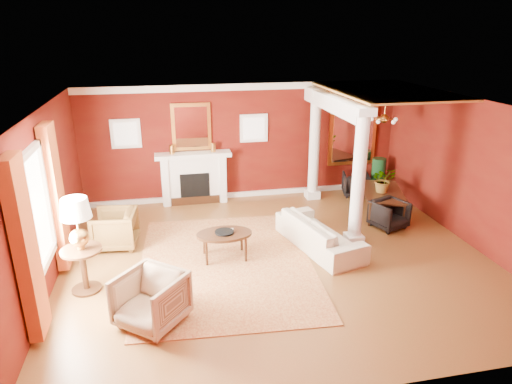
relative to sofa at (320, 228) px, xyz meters
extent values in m
plane|color=brown|center=(-0.95, -0.28, -0.42)|extent=(8.00, 8.00, 0.00)
cube|color=#5C180C|center=(-0.95, 3.22, 1.03)|extent=(8.00, 0.04, 2.90)
cube|color=#5C180C|center=(-0.95, -3.78, 1.03)|extent=(8.00, 0.04, 2.90)
cube|color=#5C180C|center=(-4.95, -0.28, 1.03)|extent=(0.04, 7.00, 2.90)
cube|color=#5C180C|center=(3.05, -0.28, 1.03)|extent=(0.04, 7.00, 2.90)
cube|color=silver|center=(-0.95, -0.28, 2.48)|extent=(8.00, 7.00, 0.04)
cube|color=white|center=(-2.25, 3.05, 0.18)|extent=(1.60, 0.34, 1.20)
cube|color=black|center=(-2.25, 2.88, 0.03)|extent=(0.72, 0.03, 0.70)
cube|color=black|center=(-2.25, 2.88, -0.32)|extent=(1.20, 0.05, 0.20)
cube|color=white|center=(-2.25, 3.01, 0.82)|extent=(1.85, 0.42, 0.10)
cube|color=white|center=(-2.95, 3.02, 0.18)|extent=(0.16, 0.40, 1.20)
cube|color=white|center=(-1.55, 3.02, 0.18)|extent=(0.16, 0.40, 1.20)
cube|color=gold|center=(-2.25, 3.18, 1.48)|extent=(0.95, 0.06, 1.15)
cube|color=white|center=(-2.25, 3.15, 1.48)|extent=(0.78, 0.02, 0.98)
cube|color=white|center=(-3.80, 3.19, 1.38)|extent=(0.70, 0.06, 0.70)
cube|color=white|center=(-3.80, 3.16, 1.38)|extent=(0.54, 0.02, 0.54)
cube|color=white|center=(-0.70, 3.19, 1.38)|extent=(0.70, 0.06, 0.70)
cube|color=white|center=(-0.70, 3.16, 1.38)|extent=(0.54, 0.02, 0.54)
cube|color=white|center=(-4.93, -0.88, 1.13)|extent=(0.03, 1.30, 1.70)
cube|color=white|center=(-4.90, -1.58, 1.13)|extent=(0.08, 0.10, 1.90)
cube|color=white|center=(-4.90, -0.18, 1.13)|extent=(0.08, 0.10, 1.90)
cube|color=#9E441B|center=(-4.83, -1.88, 0.98)|extent=(0.18, 0.55, 2.60)
cube|color=#9E441B|center=(-4.83, 0.12, 0.98)|extent=(0.18, 0.55, 2.60)
cube|color=white|center=(0.75, 0.02, -0.32)|extent=(0.34, 0.34, 0.20)
cylinder|color=white|center=(0.75, 0.02, 1.03)|extent=(0.26, 0.26, 2.50)
cube|color=white|center=(0.75, 0.02, 2.30)|extent=(0.36, 0.36, 0.16)
cube|color=white|center=(0.75, 2.72, -0.32)|extent=(0.34, 0.34, 0.20)
cylinder|color=white|center=(0.75, 2.72, 1.03)|extent=(0.26, 0.26, 2.50)
cube|color=white|center=(0.75, 2.72, 2.30)|extent=(0.36, 0.36, 0.16)
cube|color=white|center=(0.75, 1.62, 2.20)|extent=(0.30, 3.20, 0.32)
cube|color=gold|center=(1.90, 1.47, 2.45)|extent=(2.30, 3.40, 0.04)
cube|color=gold|center=(1.95, 3.18, 1.13)|extent=(1.30, 0.06, 1.70)
cube|color=white|center=(1.95, 3.15, 1.13)|extent=(1.10, 0.02, 1.50)
cylinder|color=#BB883A|center=(1.95, 1.52, 2.16)|extent=(0.02, 0.02, 0.65)
sphere|color=#BB883A|center=(1.95, 1.52, 1.83)|extent=(0.20, 0.20, 0.20)
sphere|color=#F3EACE|center=(2.23, 1.52, 1.80)|extent=(0.09, 0.09, 0.09)
sphere|color=#F3EACE|center=(2.04, 1.79, 1.80)|extent=(0.09, 0.09, 0.09)
sphere|color=#F3EACE|center=(1.73, 1.69, 1.80)|extent=(0.09, 0.09, 0.09)
sphere|color=#F3EACE|center=(1.73, 1.36, 1.80)|extent=(0.09, 0.09, 0.09)
sphere|color=#F3EACE|center=(2.04, 1.25, 1.80)|extent=(0.09, 0.09, 0.09)
cube|color=white|center=(-0.95, 3.18, 2.40)|extent=(8.00, 0.08, 0.16)
cube|color=white|center=(-0.95, 3.18, -0.36)|extent=(8.00, 0.08, 0.12)
cube|color=maroon|center=(-1.93, -0.31, -0.41)|extent=(3.45, 4.44, 0.02)
imported|color=#F0E7CA|center=(0.00, 0.00, 0.00)|extent=(1.14, 2.24, 0.84)
imported|color=black|center=(-4.00, 0.87, 0.00)|extent=(0.85, 0.90, 0.85)
imported|color=tan|center=(-3.27, -1.88, 0.03)|extent=(1.20, 1.19, 0.90)
cylinder|color=black|center=(-1.92, -0.07, 0.09)|extent=(1.05, 1.05, 0.05)
cylinder|color=black|center=(-2.29, -0.30, -0.18)|extent=(0.05, 0.05, 0.48)
cylinder|color=black|center=(-1.55, -0.30, -0.18)|extent=(0.05, 0.05, 0.48)
cylinder|color=black|center=(-2.29, 0.16, -0.18)|extent=(0.05, 0.05, 0.48)
cylinder|color=black|center=(-1.55, 0.16, -0.18)|extent=(0.05, 0.05, 0.48)
imported|color=black|center=(-1.91, 0.00, 0.22)|extent=(0.17, 0.04, 0.23)
cylinder|color=black|center=(-4.37, -0.72, -0.40)|extent=(0.49, 0.49, 0.04)
cylinder|color=black|center=(-4.37, -0.72, -0.04)|extent=(0.10, 0.10, 0.75)
cylinder|color=black|center=(-4.37, -0.72, 0.33)|extent=(0.66, 0.66, 0.04)
sphere|color=#BB883A|center=(-4.37, -0.72, 0.56)|extent=(0.31, 0.31, 0.31)
cylinder|color=#BB883A|center=(-4.37, -0.72, 0.78)|extent=(0.03, 0.03, 0.33)
cone|color=#F3EACE|center=(-4.37, -0.72, 1.08)|extent=(0.49, 0.49, 0.33)
imported|color=black|center=(2.03, 1.35, 0.03)|extent=(1.02, 1.72, 0.91)
imported|color=black|center=(1.81, 0.60, -0.08)|extent=(0.84, 0.82, 0.69)
imported|color=black|center=(1.92, 2.69, -0.09)|extent=(0.77, 0.74, 0.66)
sphere|color=#133C1B|center=(2.55, 2.72, -0.23)|extent=(0.40, 0.40, 0.40)
cylinder|color=#133C1B|center=(2.55, 2.72, 0.06)|extent=(0.36, 0.36, 0.96)
imported|color=#26591E|center=(1.98, 1.32, 0.72)|extent=(0.57, 0.62, 0.47)
camera|label=1|loc=(-2.91, -7.84, 3.79)|focal=32.00mm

